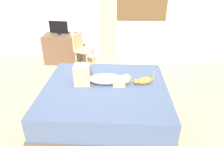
{
  "coord_description": "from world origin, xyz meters",
  "views": [
    {
      "loc": [
        0.36,
        -2.82,
        2.22
      ],
      "look_at": [
        0.21,
        0.18,
        0.67
      ],
      "focal_mm": 32.24,
      "sensor_mm": 36.0,
      "label": 1
    }
  ],
  "objects_px": {
    "person_lying": "(100,77)",
    "bed": "(106,100)",
    "desk": "(63,48)",
    "chair_by_desk": "(82,48)",
    "cat": "(144,81)",
    "cup": "(72,34)",
    "tv_monitor": "(59,28)"
  },
  "relations": [
    {
      "from": "cat",
      "to": "desk",
      "type": "relative_size",
      "value": 0.38
    },
    {
      "from": "cup",
      "to": "chair_by_desk",
      "type": "relative_size",
      "value": 0.09
    },
    {
      "from": "bed",
      "to": "cat",
      "type": "bearing_deg",
      "value": 9.85
    },
    {
      "from": "person_lying",
      "to": "cup",
      "type": "distance_m",
      "value": 2.17
    },
    {
      "from": "desk",
      "to": "bed",
      "type": "bearing_deg",
      "value": -58.76
    },
    {
      "from": "bed",
      "to": "chair_by_desk",
      "type": "bearing_deg",
      "value": 111.77
    },
    {
      "from": "bed",
      "to": "chair_by_desk",
      "type": "relative_size",
      "value": 2.41
    },
    {
      "from": "person_lying",
      "to": "desk",
      "type": "bearing_deg",
      "value": 120.45
    },
    {
      "from": "person_lying",
      "to": "tv_monitor",
      "type": "xyz_separation_m",
      "value": [
        -1.24,
        2.04,
        0.29
      ]
    },
    {
      "from": "cat",
      "to": "chair_by_desk",
      "type": "relative_size",
      "value": 0.4
    },
    {
      "from": "person_lying",
      "to": "chair_by_desk",
      "type": "distance_m",
      "value": 1.84
    },
    {
      "from": "cup",
      "to": "chair_by_desk",
      "type": "xyz_separation_m",
      "value": [
        0.26,
        -0.25,
        -0.27
      ]
    },
    {
      "from": "person_lying",
      "to": "cup",
      "type": "height_order",
      "value": "person_lying"
    },
    {
      "from": "tv_monitor",
      "to": "person_lying",
      "type": "bearing_deg",
      "value": -58.59
    },
    {
      "from": "person_lying",
      "to": "chair_by_desk",
      "type": "height_order",
      "value": "person_lying"
    },
    {
      "from": "bed",
      "to": "cup",
      "type": "distance_m",
      "value": 2.35
    },
    {
      "from": "bed",
      "to": "cup",
      "type": "xyz_separation_m",
      "value": [
        -0.99,
        2.07,
        0.52
      ]
    },
    {
      "from": "desk",
      "to": "cup",
      "type": "bearing_deg",
      "value": -12.21
    },
    {
      "from": "desk",
      "to": "tv_monitor",
      "type": "distance_m",
      "value": 0.55
    },
    {
      "from": "desk",
      "to": "tv_monitor",
      "type": "height_order",
      "value": "tv_monitor"
    },
    {
      "from": "chair_by_desk",
      "to": "bed",
      "type": "bearing_deg",
      "value": -68.23
    },
    {
      "from": "cup",
      "to": "chair_by_desk",
      "type": "height_order",
      "value": "chair_by_desk"
    },
    {
      "from": "desk",
      "to": "cup",
      "type": "distance_m",
      "value": 0.52
    },
    {
      "from": "person_lying",
      "to": "bed",
      "type": "bearing_deg",
      "value": -45.11
    },
    {
      "from": "bed",
      "to": "cat",
      "type": "xyz_separation_m",
      "value": [
        0.63,
        0.11,
        0.33
      ]
    },
    {
      "from": "tv_monitor",
      "to": "cup",
      "type": "bearing_deg",
      "value": -10.65
    },
    {
      "from": "person_lying",
      "to": "chair_by_desk",
      "type": "bearing_deg",
      "value": 110.06
    },
    {
      "from": "bed",
      "to": "chair_by_desk",
      "type": "xyz_separation_m",
      "value": [
        -0.73,
        1.82,
        0.25
      ]
    },
    {
      "from": "cup",
      "to": "chair_by_desk",
      "type": "bearing_deg",
      "value": -43.51
    },
    {
      "from": "person_lying",
      "to": "cat",
      "type": "distance_m",
      "value": 0.73
    },
    {
      "from": "bed",
      "to": "person_lying",
      "type": "xyz_separation_m",
      "value": [
        -0.1,
        0.1,
        0.38
      ]
    },
    {
      "from": "bed",
      "to": "cat",
      "type": "height_order",
      "value": "cat"
    }
  ]
}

